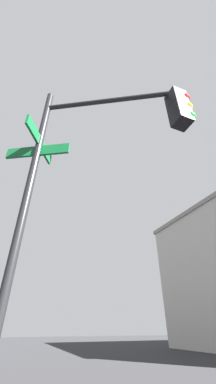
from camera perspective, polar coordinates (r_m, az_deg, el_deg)
traffic_signal_near at (r=3.53m, az=-1.42°, el=10.66°), size 1.82×2.83×5.72m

